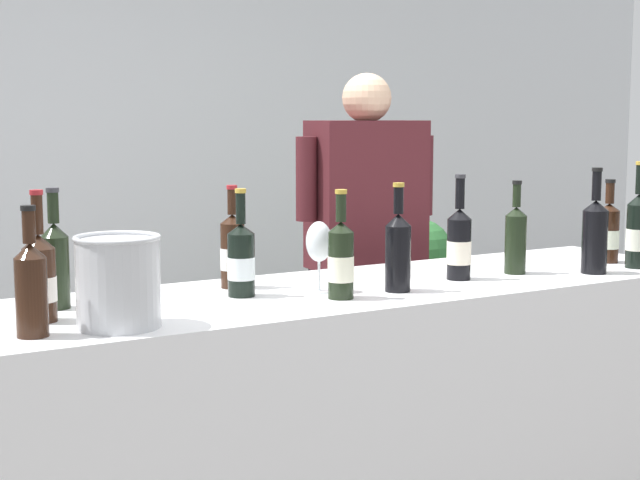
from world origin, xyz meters
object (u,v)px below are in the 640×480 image
at_px(wine_bottle_8, 638,231).
at_px(wine_glass, 319,244).
at_px(wine_bottle_5, 40,277).
at_px(wine_bottle_10, 608,232).
at_px(wine_bottle_1, 241,260).
at_px(wine_bottle_11, 398,250).
at_px(person_server, 366,295).
at_px(wine_bottle_9, 341,260).
at_px(ice_bucket, 118,281).
at_px(potted_shrub, 416,313).
at_px(wine_bottle_3, 516,238).
at_px(wine_bottle_0, 233,251).
at_px(wine_bottle_2, 55,262).
at_px(wine_bottle_6, 595,234).
at_px(wine_bottle_7, 459,243).
at_px(wine_bottle_4, 31,286).

height_order(wine_bottle_8, wine_glass, wine_bottle_8).
height_order(wine_bottle_5, wine_bottle_10, wine_bottle_5).
relative_size(wine_bottle_1, wine_bottle_5, 0.93).
height_order(wine_bottle_11, person_server, person_server).
xyz_separation_m(wine_bottle_9, wine_bottle_10, (1.16, 0.10, -0.00)).
xyz_separation_m(wine_bottle_10, person_server, (-0.53, 0.75, -0.30)).
bearing_deg(wine_glass, person_server, 48.93).
bearing_deg(ice_bucket, wine_bottle_5, 132.93).
bearing_deg(potted_shrub, wine_glass, -134.75).
distance_m(wine_bottle_3, wine_glass, 0.72).
distance_m(wine_bottle_0, potted_shrub, 1.99).
distance_m(wine_bottle_2, wine_bottle_11, 0.97).
relative_size(wine_bottle_10, wine_bottle_11, 0.92).
distance_m(wine_bottle_3, wine_bottle_10, 0.45).
distance_m(wine_bottle_6, wine_bottle_7, 0.48).
distance_m(wine_bottle_5, wine_bottle_9, 0.82).
xyz_separation_m(wine_bottle_1, wine_bottle_5, (-0.58, -0.05, 0.01)).
xyz_separation_m(wine_bottle_3, wine_bottle_8, (0.44, -0.12, 0.01)).
bearing_deg(wine_bottle_4, wine_bottle_2, 66.06).
bearing_deg(wine_bottle_1, wine_bottle_0, 74.92).
distance_m(wine_bottle_3, ice_bucket, 1.38).
relative_size(wine_bottle_11, ice_bucket, 1.41).
bearing_deg(wine_bottle_4, wine_bottle_1, 18.16).
distance_m(wine_bottle_0, wine_glass, 0.27).
height_order(wine_bottle_1, person_server, person_server).
distance_m(ice_bucket, person_server, 1.60).
distance_m(wine_bottle_0, wine_bottle_4, 0.76).
relative_size(wine_bottle_2, person_server, 0.19).
xyz_separation_m(wine_bottle_8, person_server, (-0.52, 0.89, -0.32)).
xyz_separation_m(wine_bottle_6, wine_glass, (-0.95, 0.16, 0.01)).
bearing_deg(wine_bottle_6, wine_bottle_9, 177.23).
distance_m(wine_bottle_6, person_server, 1.00).
relative_size(wine_bottle_4, wine_bottle_7, 0.93).
bearing_deg(potted_shrub, wine_bottle_1, -140.35).
bearing_deg(wine_bottle_10, wine_bottle_9, -175.21).
distance_m(wine_bottle_9, ice_bucket, 0.66).
bearing_deg(person_server, potted_shrub, 41.41).
bearing_deg(wine_bottle_9, wine_bottle_1, 143.16).
xyz_separation_m(wine_bottle_2, ice_bucket, (0.07, -0.31, -0.01)).
bearing_deg(wine_bottle_11, wine_bottle_3, 7.72).
height_order(wine_bottle_7, wine_bottle_10, wine_bottle_7).
distance_m(wine_bottle_1, wine_bottle_7, 0.72).
height_order(wine_bottle_5, wine_bottle_6, wine_bottle_6).
xyz_separation_m(wine_bottle_7, wine_bottle_10, (0.68, 0.01, -0.01)).
bearing_deg(wine_bottle_1, wine_bottle_11, -20.55).
distance_m(wine_bottle_4, wine_glass, 0.88).
distance_m(wine_bottle_5, wine_glass, 0.81).
bearing_deg(wine_bottle_11, wine_bottle_2, 164.85).
relative_size(wine_bottle_5, wine_bottle_10, 1.13).
distance_m(wine_bottle_2, wine_bottle_3, 1.46).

